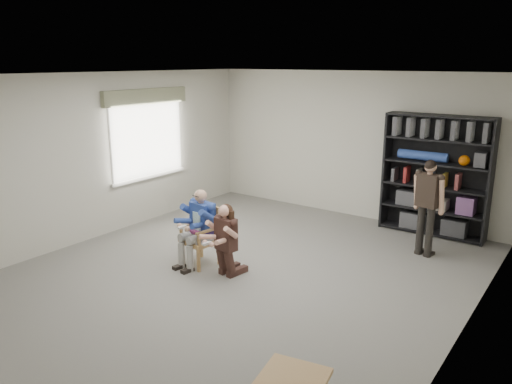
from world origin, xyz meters
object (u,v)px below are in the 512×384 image
Objects in this scene: kneeling_woman at (225,241)px; standing_man at (427,208)px; seated_man at (199,227)px; bookshelf at (436,176)px; armchair at (199,236)px.

kneeling_woman is 0.69× the size of standing_man.
standing_man reaches higher than seated_man.
bookshelf is (1.84, 3.53, 0.52)m from kneeling_woman.
kneeling_woman is at bearing -116.03° from standing_man.
standing_man is at bearing 50.05° from armchair.
kneeling_woman is (0.58, -0.12, -0.05)m from seated_man.
armchair is 0.60m from kneeling_woman.
kneeling_woman is 0.51× the size of bookshelf.
bookshelf reaches higher than seated_man.
seated_man reaches higher than kneeling_woman.
seated_man is at bearing -124.59° from standing_man.
seated_man is 0.56× the size of bookshelf.
seated_man is 3.51m from standing_man.
seated_man is 1.09× the size of kneeling_woman.
seated_man is 0.59m from kneeling_woman.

